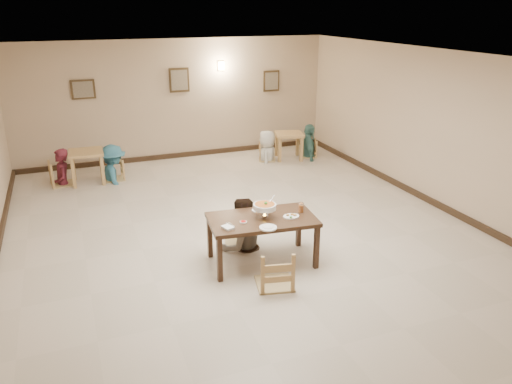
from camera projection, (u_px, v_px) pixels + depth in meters
name	position (u px, v px, depth m)	size (l,w,h in m)	color
floor	(244.00, 233.00, 8.78)	(10.00, 10.00, 0.00)	beige
ceiling	(243.00, 57.00, 7.72)	(10.00, 10.00, 0.00)	silver
wall_back	(176.00, 100.00, 12.61)	(10.00, 10.00, 0.00)	#C9AD8E
wall_front	(462.00, 314.00, 3.89)	(10.00, 10.00, 0.00)	#C9AD8E
wall_right	(438.00, 130.00, 9.61)	(10.00, 10.00, 0.00)	#C9AD8E
baseboard_back	(179.00, 155.00, 13.09)	(8.00, 0.06, 0.12)	#312215
baseboard_right	(428.00, 199.00, 10.10)	(0.06, 10.00, 0.12)	#312215
picture_a	(83.00, 89.00, 11.68)	(0.55, 0.04, 0.45)	#3C2C18
picture_b	(179.00, 80.00, 12.43)	(0.50, 0.04, 0.60)	#3C2C18
picture_c	(271.00, 81.00, 13.33)	(0.45, 0.04, 0.55)	#3C2C18
wall_sconce	(221.00, 66.00, 12.70)	(0.16, 0.05, 0.22)	#FFD88C
main_table	(262.00, 223.00, 7.54)	(1.69, 1.06, 0.75)	#3C2719
chair_far	(237.00, 219.00, 8.22)	(0.42, 0.42, 0.89)	tan
chair_near	(275.00, 250.00, 6.96)	(0.51, 0.51, 1.10)	tan
main_diner	(241.00, 199.00, 7.99)	(0.82, 0.64, 1.70)	gray
curry_warmer	(265.00, 207.00, 7.45)	(0.39, 0.34, 0.31)	silver
rice_plate_far	(260.00, 210.00, 7.77)	(0.27, 0.27, 0.06)	white
rice_plate_near	(268.00, 227.00, 7.15)	(0.26, 0.26, 0.06)	white
fried_plate	(291.00, 216.00, 7.52)	(0.25, 0.25, 0.06)	white
chili_dish	(243.00, 222.00, 7.34)	(0.11, 0.11, 0.02)	white
napkin_cutlery	(228.00, 227.00, 7.15)	(0.20, 0.27, 0.03)	white
drink_glass	(301.00, 208.00, 7.69)	(0.08, 0.08, 0.16)	white
bg_table_left	(86.00, 157.00, 11.06)	(0.76, 0.76, 0.73)	tan
bg_table_right	(289.00, 138.00, 12.81)	(0.84, 0.84, 0.68)	tan
bg_chair_ll	(60.00, 163.00, 10.94)	(0.48, 0.48, 1.03)	tan
bg_chair_lr	(113.00, 160.00, 11.28)	(0.43, 0.43, 0.92)	tan
bg_chair_rl	(267.00, 144.00, 12.72)	(0.41, 0.41, 0.87)	tan
bg_chair_rr	(309.00, 141.00, 13.04)	(0.41, 0.41, 0.87)	tan
bg_diner_a	(58.00, 149.00, 10.83)	(0.60, 0.39, 1.63)	#5B1C29
bg_diner_b	(111.00, 145.00, 11.15)	(1.05, 0.61, 1.63)	teal
bg_diner_c	(267.00, 131.00, 12.60)	(0.76, 0.49, 1.55)	silver
bg_diner_d	(310.00, 124.00, 12.88)	(1.01, 0.42, 1.73)	slate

